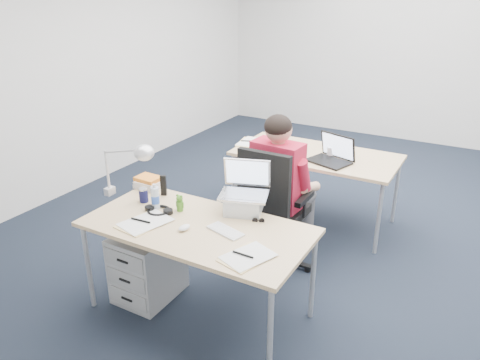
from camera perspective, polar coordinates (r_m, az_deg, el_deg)
name	(u,v)px	position (r m, az deg, el deg)	size (l,w,h in m)	color
floor	(326,232)	(4.78, 10.44, -6.21)	(7.00, 7.00, 0.00)	black
room	(340,56)	(4.24, 12.12, 14.53)	(6.02, 7.02, 2.80)	silver
desk_near	(197,231)	(3.31, -5.25, -6.24)	(1.60, 0.80, 0.73)	tan
desk_far	(316,158)	(4.73, 9.23, 2.67)	(1.60, 0.80, 0.73)	tan
office_chair	(273,232)	(4.07, 4.06, -6.33)	(0.70, 0.70, 1.10)	black
seated_person	(285,187)	(4.06, 5.48, -0.88)	(0.43, 0.75, 1.33)	#BC1A35
drawer_pedestal_near	(148,264)	(3.76, -11.13, -10.07)	(0.40, 0.50, 0.55)	#A6A9AC
drawer_pedestal_far	(259,186)	(5.05, 2.36, -0.69)	(0.40, 0.50, 0.55)	#A6A9AC
silver_laptop	(244,189)	(3.39, 0.47, -1.13)	(0.35, 0.27, 0.37)	silver
wireless_keyboard	(225,231)	(3.20, -1.79, -6.21)	(0.27, 0.11, 0.01)	white
computer_mouse	(184,228)	(3.24, -6.81, -5.80)	(0.06, 0.10, 0.03)	white
headphones	(159,210)	(3.51, -9.88, -3.60)	(0.23, 0.17, 0.04)	black
can_koozie	(144,195)	(3.68, -11.68, -1.81)	(0.07, 0.07, 0.11)	#14153E
water_bottle	(155,197)	(3.53, -10.30, -2.00)	(0.06, 0.06, 0.20)	silver
bear_figurine	(180,203)	(3.48, -7.36, -2.76)	(0.07, 0.05, 0.13)	#317B21
book_stack	(149,182)	(3.92, -11.09, -0.28)	(0.21, 0.16, 0.10)	silver
cordless_phone	(163,185)	(3.75, -9.31, -0.65)	(0.04, 0.03, 0.17)	black
papers_left	(143,223)	(3.37, -11.70, -5.12)	(0.24, 0.34, 0.01)	#F0D28B
papers_right	(246,257)	(2.92, 0.73, -9.36)	(0.22, 0.31, 0.01)	#F0D28B
sunglasses	(258,221)	(3.32, 2.25, -4.97)	(0.09, 0.04, 0.02)	black
desk_lamp	(121,169)	(3.69, -14.27, 1.36)	(0.44, 0.16, 0.50)	silver
dark_laptop	(329,149)	(4.45, 10.85, 3.74)	(0.38, 0.36, 0.27)	black
far_cup	(330,152)	(4.65, 10.97, 3.40)	(0.07, 0.07, 0.10)	white
far_papers	(250,142)	(4.98, 1.22, 4.61)	(0.23, 0.33, 0.01)	white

